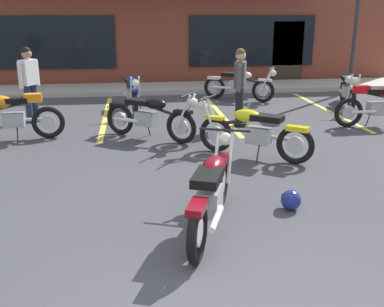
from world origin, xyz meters
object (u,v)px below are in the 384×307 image
Objects in this scene: motorcycle_blue_standard at (2,114)px; motorcycle_green_cafe_racer at (348,89)px; motorcycle_foreground_classic at (212,191)px; person_in_shorts_foreground at (240,83)px; motorcycle_silver_naked at (132,92)px; motorcycle_red_sportbike at (150,116)px; helmet_on_pavement at (291,200)px; motorcycle_cream_vintage at (239,84)px; motorcycle_orange_scrambler at (253,131)px; person_near_building at (29,80)px.

motorcycle_green_cafe_racer is (8.13, 2.28, -0.07)m from motorcycle_blue_standard.
person_in_shorts_foreground is at bearing 73.28° from motorcycle_foreground_classic.
person_in_shorts_foreground reaches higher than motorcycle_silver_naked.
motorcycle_red_sportbike is 6.93× the size of helmet_on_pavement.
person_in_shorts_foreground is at bearing -152.89° from motorcycle_green_cafe_racer.
motorcycle_blue_standard is 1.13× the size of motorcycle_cream_vintage.
motorcycle_cream_vintage is at bearing 16.11° from motorcycle_silver_naked.
motorcycle_red_sportbike is (-0.52, 4.00, 0.00)m from motorcycle_foreground_classic.
motorcycle_silver_naked and motorcycle_orange_scrambler have the same top height.
motorcycle_green_cafe_racer is 1.23× the size of person_near_building.
motorcycle_cream_vintage is at bearing 19.88° from person_near_building.
motorcycle_red_sportbike is 2.84m from motorcycle_blue_standard.
helmet_on_pavement is (4.44, -3.88, -0.40)m from motorcycle_blue_standard.
motorcycle_orange_scrambler is (1.16, 2.58, 0.00)m from motorcycle_foreground_classic.
person_near_building is at bearing 142.54° from motorcycle_orange_scrambler.
motorcycle_blue_standard is 1.17× the size of motorcycle_orange_scrambler.
motorcycle_foreground_classic and motorcycle_cream_vintage have the same top height.
motorcycle_foreground_classic is at bearing -160.00° from helmet_on_pavement.
person_near_building is 6.44× the size of helmet_on_pavement.
motorcycle_green_cafe_racer is 1.10× the size of motorcycle_cream_vintage.
motorcycle_foreground_classic is 1.21m from helmet_on_pavement.
motorcycle_red_sportbike and motorcycle_cream_vintage have the same top height.
motorcycle_blue_standard is (-2.83, 0.28, 0.07)m from motorcycle_red_sportbike.
motorcycle_cream_vintage is 3.04m from person_in_shorts_foreground.
motorcycle_cream_vintage is at bearing 54.84° from motorcycle_red_sportbike.
person_in_shorts_foreground is at bearing -12.49° from person_near_building.
motorcycle_silver_naked is at bearing 97.12° from motorcycle_foreground_classic.
motorcycle_red_sportbike is at bearing -154.25° from motorcycle_green_cafe_racer.
motorcycle_foreground_classic is at bearing -82.88° from motorcycle_silver_naked.
motorcycle_foreground_classic is 5.09m from person_in_shorts_foreground.
person_near_building is (-3.12, 5.87, 0.49)m from motorcycle_foreground_classic.
motorcycle_red_sportbike is at bearing -35.70° from person_near_building.
motorcycle_silver_naked is 1.13× the size of motorcycle_cream_vintage.
person_near_building is 6.95m from helmet_on_pavement.
motorcycle_green_cafe_racer is 7.89× the size of helmet_on_pavement.
motorcycle_silver_naked is 3.12m from motorcycle_cream_vintage.
motorcycle_cream_vintage is 1.11× the size of person_in_shorts_foreground.
person_in_shorts_foreground is at bearing 6.89° from motorcycle_blue_standard.
helmet_on_pavement is at bearing -73.29° from motorcycle_silver_naked.
person_near_building is (-2.26, -1.04, 0.49)m from motorcycle_silver_naked.
motorcycle_cream_vintage is at bearing 79.35° from motorcycle_orange_scrambler.
motorcycle_red_sportbike and motorcycle_silver_naked have the same top height.
motorcycle_blue_standard and motorcycle_green_cafe_racer have the same top height.
helmet_on_pavement is (1.09, 0.40, -0.33)m from motorcycle_foreground_classic.
helmet_on_pavement is (1.61, -3.60, -0.33)m from motorcycle_red_sportbike.
motorcycle_silver_naked is at bearing 46.63° from motorcycle_blue_standard.
motorcycle_blue_standard is (-3.35, 4.27, 0.07)m from motorcycle_foreground_classic.
motorcycle_orange_scrambler reaches higher than helmet_on_pavement.
motorcycle_foreground_classic is 6.96m from motorcycle_silver_naked.
helmet_on_pavement is at bearing -120.93° from motorcycle_green_cafe_racer.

